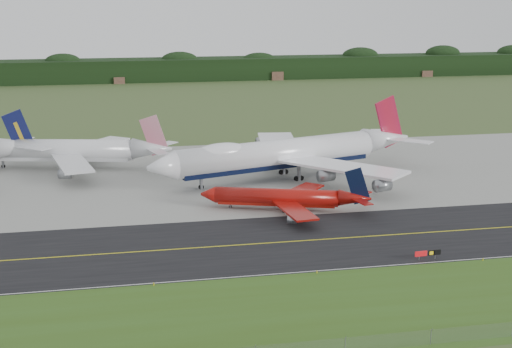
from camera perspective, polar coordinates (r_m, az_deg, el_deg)
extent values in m
plane|color=#375326|center=(140.92, 3.36, -4.83)|extent=(600.00, 600.00, 0.00)
cube|color=#365418|center=(109.77, 8.01, -10.57)|extent=(400.00, 30.00, 0.01)
cube|color=black|center=(137.26, 3.78, -5.35)|extent=(400.00, 32.00, 0.02)
cube|color=gray|center=(188.74, -0.50, 0.06)|extent=(400.00, 78.00, 0.01)
cube|color=gold|center=(137.26, 3.78, -5.34)|extent=(400.00, 0.40, 0.00)
cube|color=silver|center=(123.30, 5.64, -7.66)|extent=(400.00, 0.25, 0.00)
plane|color=slate|center=(98.36, 10.55, -13.01)|extent=(320.00, 0.00, 320.00)
cylinder|color=slate|center=(98.36, 10.55, -13.01)|extent=(0.10, 0.10, 2.20)
cube|color=black|center=(407.38, -6.43, 8.32)|extent=(700.00, 24.00, 12.00)
cylinder|color=white|center=(180.90, 1.64, 1.65)|extent=(54.82, 22.67, 7.00)
cube|color=black|center=(181.40, 1.64, 0.95)|extent=(51.67, 20.19, 2.45)
cone|color=white|center=(168.09, -7.59, 0.58)|extent=(8.63, 8.70, 7.00)
cone|color=white|center=(200.01, 10.37, 2.77)|extent=(15.96, 10.92, 7.00)
ellipsoid|color=white|center=(173.53, -2.79, 1.76)|extent=(15.40, 9.83, 4.46)
cube|color=white|center=(173.32, 6.95, 0.59)|extent=(28.23, 29.90, 0.60)
cube|color=white|center=(199.06, 1.82, 2.42)|extent=(14.30, 32.31, 0.60)
cube|color=#A6122A|center=(199.64, 10.61, 4.13)|extent=(9.80, 3.45, 14.51)
cylinder|color=gray|center=(171.95, 5.63, -0.14)|extent=(4.51, 3.92, 2.94)
cylinder|color=gray|center=(196.81, 0.83, 1.73)|extent=(4.51, 3.92, 2.94)
cylinder|color=gray|center=(164.93, 10.06, -0.90)|extent=(4.51, 3.92, 2.94)
cylinder|color=gray|center=(211.43, 0.55, 2.59)|extent=(4.51, 3.92, 2.94)
cylinder|color=black|center=(173.22, -4.41, -1.04)|extent=(1.37, 0.91, 1.26)
cylinder|color=slate|center=(180.86, 3.45, 0.18)|extent=(1.22, 1.22, 4.68)
cylinder|color=black|center=(181.27, 3.44, -0.34)|extent=(1.39, 0.97, 1.26)
cylinder|color=slate|center=(187.29, 2.23, 0.68)|extent=(1.22, 1.22, 4.68)
cylinder|color=black|center=(187.69, 2.22, 0.17)|extent=(1.39, 0.97, 1.26)
cylinder|color=maroon|center=(155.76, 1.64, -1.83)|extent=(26.68, 12.01, 3.64)
cube|color=maroon|center=(156.08, 1.64, -2.24)|extent=(25.11, 10.72, 1.27)
cone|color=maroon|center=(157.91, -3.84, -1.63)|extent=(4.35, 4.52, 3.64)
cone|color=maroon|center=(155.00, 7.91, -1.93)|extent=(7.89, 5.71, 3.64)
cube|color=maroon|center=(148.39, 3.12, -2.90)|extent=(6.52, 15.44, 0.41)
cube|color=maroon|center=(162.77, 3.52, -1.38)|extent=(13.85, 14.21, 0.41)
cube|color=black|center=(154.29, 8.13, -0.96)|extent=(5.55, 2.10, 8.29)
cylinder|color=gray|center=(145.29, 2.90, -3.68)|extent=(2.37, 2.08, 1.53)
cylinder|color=gray|center=(166.50, 3.51, -1.39)|extent=(2.37, 2.08, 1.53)
cylinder|color=black|center=(157.79, -2.07, -2.62)|extent=(0.72, 0.49, 0.66)
cylinder|color=slate|center=(154.22, 2.36, -2.78)|extent=(0.65, 0.65, 1.88)
cylinder|color=black|center=(154.40, 2.35, -3.00)|extent=(0.73, 0.52, 0.66)
cylinder|color=slate|center=(158.05, 2.48, -2.37)|extent=(0.65, 0.65, 1.88)
cylinder|color=black|center=(158.22, 2.48, -2.58)|extent=(0.73, 0.52, 0.66)
cone|color=silver|center=(203.49, -18.56, 2.11)|extent=(13.24, 9.72, 6.06)
cube|color=#0D1139|center=(202.90, -18.46, 3.24)|extent=(8.15, 3.32, 12.23)
cylinder|color=silver|center=(200.20, -15.55, 1.89)|extent=(40.85, 14.66, 5.64)
cube|color=white|center=(200.57, -15.51, 1.38)|extent=(38.55, 12.83, 1.97)
cone|color=silver|center=(194.01, -8.30, 2.02)|extent=(11.72, 7.92, 5.64)
cube|color=silver|center=(187.48, -14.49, 0.85)|extent=(12.00, 24.28, 0.51)
cube|color=silver|center=(209.39, -12.74, 2.30)|extent=(20.12, 22.84, 0.51)
cube|color=#B20C34|center=(193.18, -8.15, 3.08)|extent=(7.68, 2.20, 11.22)
cylinder|color=gray|center=(182.74, -15.04, -0.01)|extent=(3.54, 3.00, 2.37)
cylinder|color=gray|center=(215.05, -12.44, 2.20)|extent=(3.54, 3.00, 2.37)
cylinder|color=black|center=(206.31, -19.56, 0.59)|extent=(1.09, 0.67, 1.02)
cylinder|color=slate|center=(197.09, -14.84, 0.72)|extent=(0.95, 0.95, 3.56)
cylinder|color=black|center=(197.37, -14.82, 0.36)|extent=(1.10, 0.72, 1.02)
cylinder|color=slate|center=(202.88, -14.35, 1.12)|extent=(0.95, 0.95, 3.56)
cylinder|color=black|center=(203.16, -14.33, 0.77)|extent=(1.10, 0.72, 1.02)
cylinder|color=slate|center=(130.31, 12.92, -6.59)|extent=(0.12, 0.12, 0.73)
cylinder|color=slate|center=(131.73, 14.13, -6.44)|extent=(0.12, 0.12, 0.73)
cube|color=#AB0D11|center=(130.16, 13.06, -6.23)|extent=(2.30, 0.33, 0.94)
cube|color=black|center=(131.06, 13.83, -6.14)|extent=(1.05, 0.25, 0.94)
cube|color=black|center=(131.64, 14.32, -6.08)|extent=(1.26, 0.26, 0.94)
cylinder|color=yellow|center=(117.62, -8.17, -8.72)|extent=(0.16, 0.16, 0.50)
cylinder|color=yellow|center=(121.81, 4.90, -7.81)|extent=(0.16, 0.16, 0.50)
cylinder|color=yellow|center=(133.09, 17.70, -6.53)|extent=(0.16, 0.16, 0.50)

